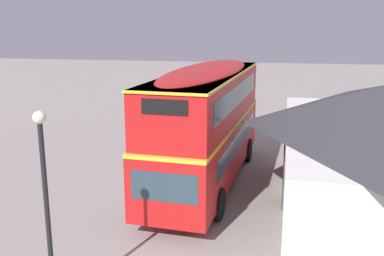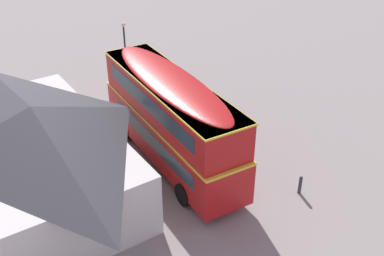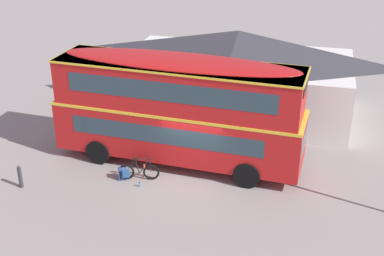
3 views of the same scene
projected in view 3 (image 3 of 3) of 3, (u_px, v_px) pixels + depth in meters
The scene contains 7 objects.
ground_plane at pixel (192, 176), 21.63m from camera, with size 120.00×120.00×0.00m, color gray.
double_decker_bus at pixel (178, 106), 21.66m from camera, with size 10.80×3.27×4.79m.
touring_bicycle at pixel (137, 172), 21.23m from camera, with size 1.70×0.67×1.03m.
backpack_on_ground at pixel (122, 173), 21.29m from camera, with size 0.41×0.38×0.57m.
water_bottle_blue_sports at pixel (140, 184), 20.82m from camera, with size 0.06×0.06×0.23m.
pub_building at pixel (237, 71), 26.92m from camera, with size 12.11×6.80×4.42m.
kerb_bollard at pixel (20, 176), 20.64m from camera, with size 0.16×0.16×0.97m.
Camera 3 is at (4.30, -18.19, 11.08)m, focal length 48.18 mm.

